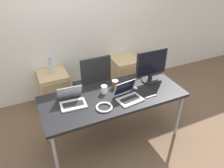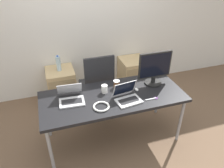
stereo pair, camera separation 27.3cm
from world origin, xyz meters
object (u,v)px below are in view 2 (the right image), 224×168
at_px(office_chair, 97,90).
at_px(coffee_cup_white, 105,89).
at_px(water_bottle, 58,63).
at_px(cable_coil, 101,107).
at_px(laptop_left, 127,97).
at_px(coffee_cup_brown, 117,84).
at_px(mouse, 137,89).
at_px(cabinet_right, 133,74).
at_px(cabinet_left, 62,85).
at_px(monitor, 155,69).
at_px(laptop_right, 71,97).

bearing_deg(office_chair, coffee_cup_white, -93.84).
xyz_separation_m(water_bottle, coffee_cup_white, (0.48, -1.06, 0.07)).
bearing_deg(cable_coil, laptop_left, 8.73).
relative_size(coffee_cup_white, coffee_cup_brown, 1.04).
height_order(mouse, coffee_cup_brown, coffee_cup_brown).
relative_size(cabinet_right, coffee_cup_white, 5.55).
bearing_deg(office_chair, cabinet_left, 137.54).
relative_size(cabinet_left, coffee_cup_brown, 5.78).
relative_size(laptop_left, monitor, 0.70).
distance_m(coffee_cup_white, coffee_cup_brown, 0.20).
xyz_separation_m(mouse, cable_coil, (-0.54, -0.20, -0.00)).
bearing_deg(cable_coil, laptop_right, 141.55).
distance_m(laptop_right, coffee_cup_white, 0.44).
xyz_separation_m(cabinet_left, water_bottle, (0.00, 0.00, 0.42)).
relative_size(cabinet_left, cabinet_right, 1.00).
distance_m(laptop_left, monitor, 0.57).
distance_m(cabinet_left, cable_coil, 1.47).
relative_size(laptop_left, coffee_cup_brown, 3.19).
bearing_deg(coffee_cup_brown, cabinet_left, 123.96).
height_order(cabinet_left, cabinet_right, same).
distance_m(laptop_right, cable_coil, 0.40).
distance_m(cabinet_right, coffee_cup_brown, 1.29).
xyz_separation_m(cabinet_right, laptop_right, (-1.29, -1.10, 0.48)).
height_order(laptop_left, mouse, laptop_left).
distance_m(office_chair, cabinet_left, 0.71).
bearing_deg(coffee_cup_white, laptop_left, -47.05).
bearing_deg(coffee_cup_brown, laptop_left, -83.28).
bearing_deg(laptop_left, cabinet_left, 118.51).
relative_size(office_chair, cabinet_left, 1.78).
height_order(cabinet_left, coffee_cup_white, coffee_cup_white).
bearing_deg(office_chair, water_bottle, 137.40).
distance_m(monitor, coffee_cup_white, 0.72).
height_order(cabinet_right, coffee_cup_white, coffee_cup_white).
height_order(cabinet_right, monitor, monitor).
bearing_deg(coffee_cup_white, cabinet_right, 51.09).
xyz_separation_m(cabinet_right, laptop_left, (-0.63, -1.30, 0.48)).
relative_size(coffee_cup_white, cable_coil, 0.54).
bearing_deg(cabinet_left, cabinet_right, 0.00).
height_order(coffee_cup_white, coffee_cup_brown, coffee_cup_white).
relative_size(monitor, mouse, 7.08).
bearing_deg(cabinet_right, coffee_cup_white, -128.91).
bearing_deg(laptop_right, coffee_cup_white, 5.47).
xyz_separation_m(laptop_right, mouse, (0.85, -0.05, -0.03)).
distance_m(laptop_left, coffee_cup_brown, 0.31).
distance_m(water_bottle, coffee_cup_white, 1.17).
bearing_deg(coffee_cup_brown, water_bottle, 123.90).
bearing_deg(cable_coil, cabinet_right, 54.07).
bearing_deg(coffee_cup_white, cabinet_left, 114.50).
height_order(mouse, coffee_cup_white, coffee_cup_white).
xyz_separation_m(cabinet_left, mouse, (0.90, -1.15, 0.45)).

